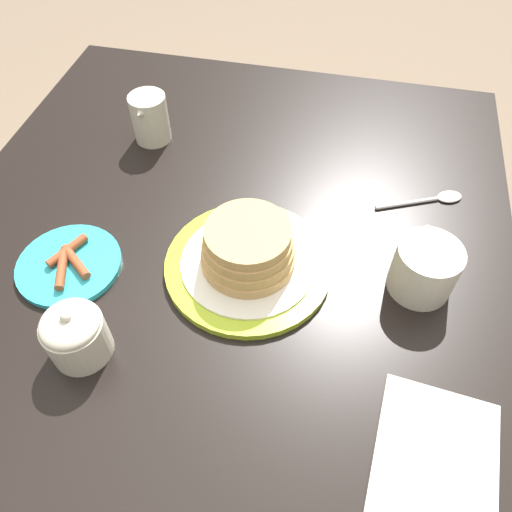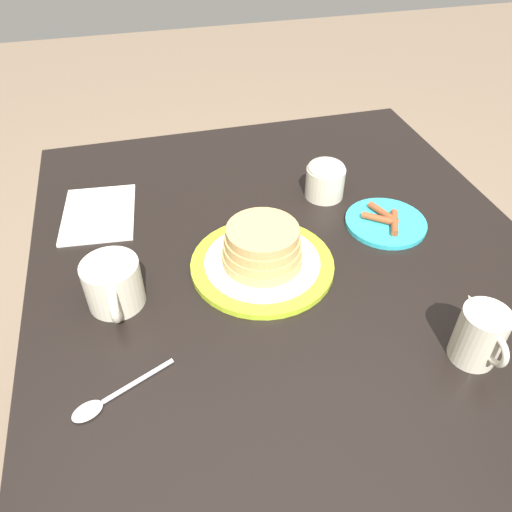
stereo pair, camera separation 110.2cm
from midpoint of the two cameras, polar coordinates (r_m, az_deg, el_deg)
ground_plane at (r=1.39m, az=10.03°, el=-43.12°), size 8.00×8.00×0.00m
dining_table at (r=0.78m, az=16.76°, el=-37.90°), size 1.12×0.94×0.76m
pancake_plate at (r=0.60m, az=13.99°, el=-35.80°), size 0.26×0.26×0.09m
side_plate_bacon at (r=0.75m, az=31.91°, el=-22.74°), size 0.16×0.16×0.02m
coffee_mug at (r=0.58m, az=-17.15°, el=-43.84°), size 0.12×0.09×0.08m
creamer_pitcher at (r=0.71m, az=53.78°, el=-41.40°), size 0.11×0.07×0.10m
sugar_bowl at (r=0.72m, az=21.53°, el=-15.74°), size 0.08×0.08×0.09m
napkin at (r=0.71m, az=-19.24°, el=-22.62°), size 0.20×0.16×0.01m
spoon at (r=0.63m, az=-19.53°, el=-61.54°), size 0.08×0.15×0.01m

